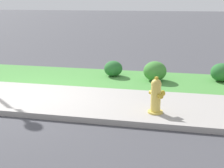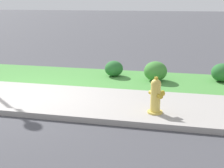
% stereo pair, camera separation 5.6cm
% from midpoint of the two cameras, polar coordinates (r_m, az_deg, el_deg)
% --- Properties ---
extents(ground_plane, '(120.00, 120.00, 0.00)m').
position_cam_midpoint_polar(ground_plane, '(8.02, -15.58, -2.27)').
color(ground_plane, '#424247').
extents(sidewalk_pavement, '(18.00, 2.33, 0.01)m').
position_cam_midpoint_polar(sidewalk_pavement, '(8.02, -15.58, -2.24)').
color(sidewalk_pavement, '#9E9993').
rests_on(sidewalk_pavement, ground).
extents(grass_verge, '(18.00, 2.28, 0.01)m').
position_cam_midpoint_polar(grass_verge, '(10.04, -9.49, 1.58)').
color(grass_verge, '#47893D').
rests_on(grass_verge, ground).
extents(fire_hydrant_near_corner, '(0.36, 0.36, 0.79)m').
position_cam_midpoint_polar(fire_hydrant_near_corner, '(6.58, 7.81, -2.16)').
color(fire_hydrant_near_corner, gold).
rests_on(fire_hydrant_near_corner, ground).
extents(shrub_bush_near_lamp, '(0.57, 0.57, 0.49)m').
position_cam_midpoint_polar(shrub_bush_near_lamp, '(9.75, 0.07, 2.84)').
color(shrub_bush_near_lamp, '#28662D').
rests_on(shrub_bush_near_lamp, ground).
extents(shrub_bush_far_verge, '(0.68, 0.68, 0.58)m').
position_cam_midpoint_polar(shrub_bush_far_verge, '(9.28, 7.69, 2.35)').
color(shrub_bush_far_verge, '#3D7F33').
rests_on(shrub_bush_far_verge, ground).
extents(shrub_bush_mid_verge, '(0.63, 0.63, 0.53)m').
position_cam_midpoint_polar(shrub_bush_mid_verge, '(9.67, 19.23, 2.02)').
color(shrub_bush_mid_verge, '#28662D').
rests_on(shrub_bush_mid_verge, ground).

